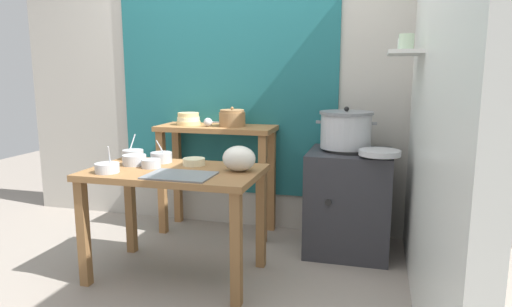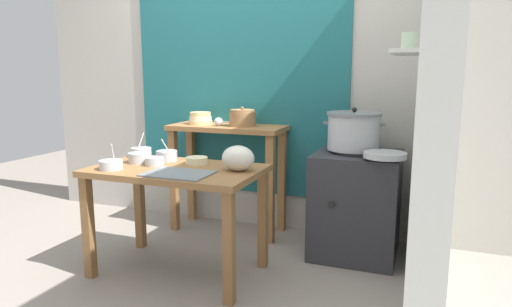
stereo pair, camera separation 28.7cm
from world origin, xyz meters
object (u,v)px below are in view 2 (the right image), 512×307
at_px(plastic_bag, 238,158).
at_px(prep_bowl_0, 140,157).
at_px(back_shelf_table, 227,152).
at_px(clay_pot, 242,118).
at_px(ladle, 220,122).
at_px(stove_block, 356,204).
at_px(serving_tray, 178,174).
at_px(prep_bowl_5, 155,161).
at_px(steamer_pot, 354,131).
at_px(wide_pan, 385,155).
at_px(prep_bowl_3, 141,152).
at_px(bowl_stack_enamel, 201,118).
at_px(prep_table, 177,184).
at_px(prep_bowl_2, 197,160).
at_px(prep_bowl_6, 237,161).
at_px(prep_bowl_4, 167,155).
at_px(prep_bowl_1, 111,164).

bearing_deg(plastic_bag, prep_bowl_0, 179.93).
xyz_separation_m(back_shelf_table, clay_pot, (0.14, 0.00, 0.29)).
height_order(back_shelf_table, ladle, ladle).
bearing_deg(ladle, stove_block, -3.61).
distance_m(serving_tray, prep_bowl_5, 0.34).
height_order(serving_tray, plastic_bag, plastic_bag).
height_order(ladle, prep_bowl_5, ladle).
xyz_separation_m(steamer_pot, prep_bowl_0, (-1.34, -0.70, -0.16)).
height_order(ladle, wide_pan, ladle).
height_order(plastic_bag, prep_bowl_3, prep_bowl_3).
xyz_separation_m(bowl_stack_enamel, wide_pan, (1.54, -0.36, -0.15)).
distance_m(prep_table, plastic_bag, 0.46).
relative_size(prep_bowl_0, prep_bowl_2, 1.07).
distance_m(ladle, serving_tray, 1.02).
xyz_separation_m(back_shelf_table, prep_bowl_5, (-0.14, -0.86, 0.07)).
xyz_separation_m(prep_bowl_2, prep_bowl_3, (-0.50, 0.08, 0.01)).
height_order(ladle, prep_bowl_2, ladle).
height_order(back_shelf_table, bowl_stack_enamel, bowl_stack_enamel).
distance_m(clay_pot, prep_bowl_6, 0.71).
relative_size(prep_bowl_4, prep_bowl_5, 1.29).
bearing_deg(back_shelf_table, prep_table, -88.05).
distance_m(ladle, prep_bowl_0, 0.81).
xyz_separation_m(stove_block, prep_bowl_6, (-0.73, -0.51, 0.36)).
height_order(stove_block, prep_bowl_5, stove_block).
bearing_deg(stove_block, prep_bowl_4, -155.92).
distance_m(serving_tray, prep_bowl_0, 0.49).
xyz_separation_m(clay_pot, prep_bowl_4, (-0.29, -0.68, -0.21)).
bearing_deg(prep_bowl_3, prep_bowl_6, -0.38).
bearing_deg(prep_table, prep_bowl_3, 151.59).
relative_size(ladle, prep_bowl_1, 1.52).
bearing_deg(steamer_pot, ladle, 177.31).
distance_m(prep_bowl_4, prep_bowl_5, 0.17).
bearing_deg(prep_bowl_4, prep_bowl_3, 168.61).
height_order(prep_table, stove_block, stove_block).
distance_m(back_shelf_table, prep_bowl_6, 0.74).
distance_m(clay_pot, prep_bowl_3, 0.86).
distance_m(clay_pot, prep_bowl_1, 1.18).
height_order(prep_bowl_0, prep_bowl_6, prep_bowl_0).
height_order(back_shelf_table, prep_bowl_1, back_shelf_table).
xyz_separation_m(clay_pot, bowl_stack_enamel, (-0.38, 0.01, -0.02)).
distance_m(prep_table, prep_bowl_1, 0.43).
xyz_separation_m(prep_table, prep_bowl_3, (-0.43, 0.23, 0.15)).
bearing_deg(prep_bowl_5, prep_bowl_4, 94.82).
bearing_deg(stove_block, prep_bowl_5, -149.28).
xyz_separation_m(ladle, prep_bowl_4, (-0.11, -0.63, -0.18)).
xyz_separation_m(plastic_bag, prep_bowl_0, (-0.73, 0.00, -0.04)).
bearing_deg(prep_bowl_1, prep_bowl_2, 39.05).
bearing_deg(prep_bowl_2, ladle, 102.02).
bearing_deg(stove_block, prep_bowl_0, -153.73).
bearing_deg(ladle, bowl_stack_enamel, 162.84).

